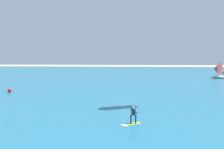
% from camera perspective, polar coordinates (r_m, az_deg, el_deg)
% --- Properties ---
extents(ocean, '(160.00, 90.00, 0.10)m').
position_cam_1_polar(ocean, '(55.05, 0.68, -1.25)').
color(ocean, '#236B89').
rests_on(ocean, ground).
extents(kitesurfer, '(1.96, 1.52, 1.67)m').
position_cam_1_polar(kitesurfer, '(21.58, 4.86, -10.63)').
color(kitesurfer, yellow).
rests_on(kitesurfer, ocean).
extents(sailboat_mid_right, '(3.84, 3.83, 4.34)m').
position_cam_1_polar(sailboat_mid_right, '(62.97, 24.50, 0.98)').
color(sailboat_mid_right, white).
rests_on(sailboat_mid_right, ocean).
extents(marker_buoy, '(0.65, 0.65, 0.65)m').
position_cam_1_polar(marker_buoy, '(41.31, -23.91, -3.58)').
color(marker_buoy, red).
rests_on(marker_buoy, ocean).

